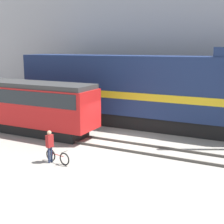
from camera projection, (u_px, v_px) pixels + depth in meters
ground_plane at (118, 142)px, 19.35m from camera, size 120.00×120.00×0.00m
track_near at (113, 144)px, 18.71m from camera, size 60.00×1.50×0.14m
track_far at (143, 126)px, 23.12m from camera, size 60.00×1.51×0.14m
building_backdrop at (173, 31)px, 27.80m from camera, size 43.47×6.00×14.29m
freight_locomotive at (133, 90)px, 22.95m from camera, size 17.80×3.04×5.78m
streetcar at (14, 102)px, 21.72m from camera, size 12.50×2.54×3.50m
bicycle at (58, 157)px, 15.76m from camera, size 1.62×0.46×0.71m
person at (50, 143)px, 15.72m from camera, size 0.28×0.39×1.68m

